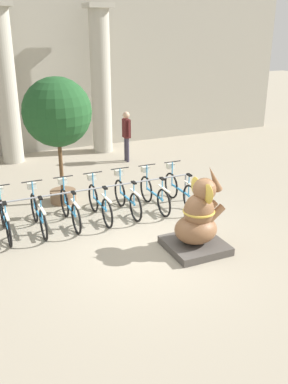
{
  "coord_description": "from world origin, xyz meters",
  "views": [
    {
      "loc": [
        -3.44,
        -7.37,
        4.41
      ],
      "look_at": [
        0.2,
        0.65,
        1.0
      ],
      "focal_mm": 40.0,
      "sensor_mm": 36.0,
      "label": 1
    }
  ],
  "objects": [
    {
      "name": "bike_rack",
      "position": [
        -0.46,
        1.95,
        0.63
      ],
      "size": [
        5.05,
        0.05,
        0.77
      ],
      "color": "gray",
      "rests_on": "ground_plane"
    },
    {
      "name": "bicycle_2",
      "position": [
        -1.2,
        1.81,
        0.42
      ],
      "size": [
        0.48,
        1.76,
        1.06
      ],
      "color": "black",
      "rests_on": "ground_plane"
    },
    {
      "name": "potted_tree",
      "position": [
        -1.01,
        3.24,
        2.36
      ],
      "size": [
        1.74,
        1.74,
        3.29
      ],
      "color": "brown",
      "rests_on": "ground_plane"
    },
    {
      "name": "elephant_statue",
      "position": [
        0.91,
        -0.5,
        0.62
      ],
      "size": [
        1.18,
        1.18,
        1.84
      ],
      "color": "#4C4742",
      "rests_on": "ground_plane"
    },
    {
      "name": "bicycle_3",
      "position": [
        -0.46,
        1.81,
        0.42
      ],
      "size": [
        0.48,
        1.76,
        1.06
      ],
      "color": "black",
      "rests_on": "ground_plane"
    },
    {
      "name": "column_left",
      "position": [
        -1.65,
        7.6,
        2.62
      ],
      "size": [
        0.9,
        0.9,
        5.16
      ],
      "color": "#ADA899",
      "rests_on": "ground_plane"
    },
    {
      "name": "ground_plane",
      "position": [
        0.0,
        0.0,
        0.0
      ],
      "size": [
        60.0,
        60.0,
        0.0
      ],
      "primitive_type": "plane",
      "color": "#9E937F"
    },
    {
      "name": "bicycle_1",
      "position": [
        -1.95,
        1.8,
        0.42
      ],
      "size": [
        0.48,
        1.76,
        1.06
      ],
      "color": "black",
      "rests_on": "ground_plane"
    },
    {
      "name": "column_right",
      "position": [
        1.65,
        7.6,
        2.62
      ],
      "size": [
        0.9,
        0.9,
        5.16
      ],
      "color": "#ADA899",
      "rests_on": "ground_plane"
    },
    {
      "name": "bicycle_0",
      "position": [
        -2.69,
        1.81,
        0.42
      ],
      "size": [
        0.48,
        1.76,
        1.06
      ],
      "color": "black",
      "rests_on": "ground_plane"
    },
    {
      "name": "person_pedestrian",
      "position": [
        1.96,
        5.99,
        1.05
      ],
      "size": [
        0.23,
        0.47,
        1.74
      ],
      "color": "#383342",
      "rests_on": "ground_plane"
    },
    {
      "name": "building_facade",
      "position": [
        0.0,
        8.6,
        3.0
      ],
      "size": [
        20.0,
        0.2,
        6.0
      ],
      "color": "#A39E8E",
      "rests_on": "ground_plane"
    },
    {
      "name": "bicycle_6",
      "position": [
        1.76,
        1.81,
        0.42
      ],
      "size": [
        0.48,
        1.76,
        1.06
      ],
      "color": "black",
      "rests_on": "ground_plane"
    },
    {
      "name": "bicycle_5",
      "position": [
        1.02,
        1.83,
        0.42
      ],
      "size": [
        0.48,
        1.76,
        1.06
      ],
      "color": "black",
      "rests_on": "ground_plane"
    },
    {
      "name": "bicycle_4",
      "position": [
        0.28,
        1.86,
        0.42
      ],
      "size": [
        0.48,
        1.76,
        1.06
      ],
      "color": "black",
      "rests_on": "ground_plane"
    }
  ]
}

